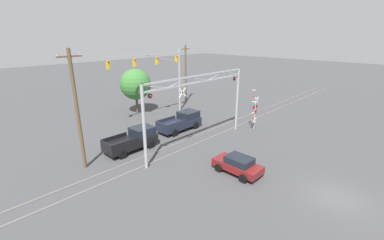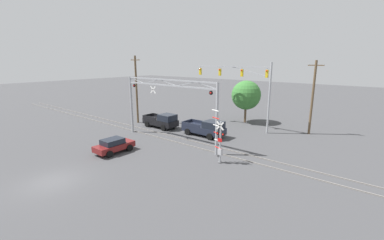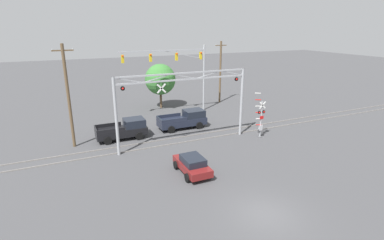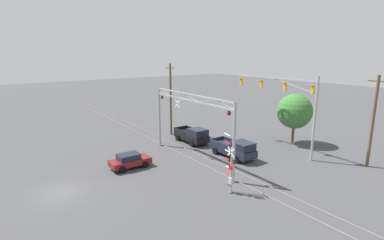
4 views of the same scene
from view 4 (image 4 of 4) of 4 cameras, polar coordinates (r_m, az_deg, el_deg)
ground_plane at (r=26.76m, az=-23.71°, el=-12.64°), size 200.00×200.00×0.00m
rail_track_near at (r=31.49m, az=0.14°, el=-7.57°), size 80.00×0.08×0.10m
rail_track_far at (r=32.30m, az=2.22°, el=-7.05°), size 80.00×0.08×0.10m
crossing_gantry at (r=30.04m, az=-0.31°, el=0.70°), size 13.04×0.29×6.99m
crossing_signal_mast at (r=24.13m, az=7.39°, el=-9.57°), size 1.38×0.35×4.79m
traffic_signal_span at (r=33.91m, az=18.50°, el=3.88°), size 11.22×0.39×8.75m
pickup_truck_lead at (r=32.30m, az=8.17°, el=-5.43°), size 5.39×2.27×1.98m
pickup_truck_following at (r=37.05m, az=0.14°, el=-2.92°), size 5.05×2.27×1.98m
sedan_waiting at (r=29.92m, az=-11.78°, el=-7.54°), size 2.02×3.88×1.43m
utility_pole_left at (r=40.14m, az=-4.08°, el=4.07°), size 1.80×0.28×9.60m
utility_pole_right at (r=33.32m, az=31.21°, el=-0.10°), size 1.80×0.28×8.98m
background_tree_beyond_span at (r=38.27m, az=18.96°, el=1.58°), size 4.22×4.22×6.15m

